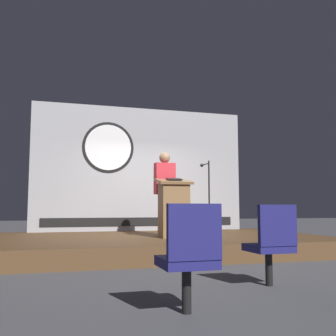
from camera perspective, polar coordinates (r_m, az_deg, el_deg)
ground_plane at (r=7.79m, az=-1.16°, el=-12.16°), size 40.00×40.00×0.00m
stage_platform at (r=7.78m, az=-1.16°, el=-11.06°), size 6.40×4.00×0.30m
banner_display at (r=9.59m, az=-4.08°, el=-0.12°), size 5.22×0.12×3.02m
podium at (r=7.33m, az=0.86°, el=-5.89°), size 0.64×0.50×1.12m
speaker_person at (r=7.79m, az=-0.50°, el=-3.66°), size 0.40×0.26×1.67m
microphone_stand at (r=7.46m, az=5.93°, el=-6.18°), size 0.24×0.53×1.45m
audience_chair_left at (r=3.21m, az=3.17°, el=-12.33°), size 0.44×0.45×0.89m
audience_chair_right at (r=4.47m, az=15.01°, el=-10.31°), size 0.44×0.45×0.89m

